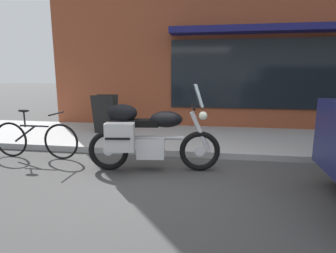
{
  "coord_description": "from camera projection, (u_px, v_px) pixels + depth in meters",
  "views": [
    {
      "loc": [
        0.61,
        -3.8,
        1.56
      ],
      "look_at": [
        -0.1,
        0.59,
        0.7
      ],
      "focal_mm": 29.22,
      "sensor_mm": 36.0,
      "label": 1
    }
  ],
  "objects": [
    {
      "name": "ground_plane",
      "position": [
        168.0,
        180.0,
        4.08
      ],
      "size": [
        80.0,
        80.0,
        0.0
      ],
      "primitive_type": "plane",
      "color": "#383838"
    },
    {
      "name": "sandwich_board_sign",
      "position": [
        105.0,
        114.0,
        6.68
      ],
      "size": [
        0.55,
        0.41,
        0.94
      ],
      "color": "black",
      "rests_on": "sidewalk_curb"
    },
    {
      "name": "parked_bicycle",
      "position": [
        35.0,
        139.0,
        5.09
      ],
      "size": [
        1.7,
        0.48,
        0.93
      ],
      "color": "black",
      "rests_on": "ground_plane"
    },
    {
      "name": "touring_motorcycle",
      "position": [
        146.0,
        134.0,
        4.36
      ],
      "size": [
        2.14,
        0.84,
        1.41
      ],
      "color": "black",
      "rests_on": "ground_plane"
    }
  ]
}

